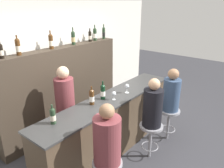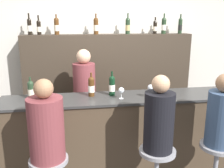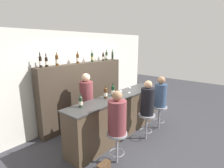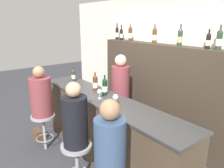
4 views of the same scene
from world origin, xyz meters
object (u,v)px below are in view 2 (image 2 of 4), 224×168
at_px(wine_bottle_backbar_5, 155,27).
at_px(wine_glass_1, 151,88).
at_px(wine_bottle_backbar_4, 128,26).
at_px(wine_bottle_backbar_3, 96,26).
at_px(wine_bottle_counter_0, 31,90).
at_px(guest_seated_left, 46,126).
at_px(wine_bottle_counter_2, 112,85).
at_px(wine_bottle_counter_1, 91,86).
at_px(guest_seated_middle, 159,119).
at_px(wine_bottle_backbar_0, 29,26).
at_px(wine_bottle_backbar_1, 39,27).
at_px(guest_seated_right, 222,115).
at_px(wine_bottle_backbar_2, 57,26).
at_px(bar_stool_right, 217,155).
at_px(bartender, 85,105).
at_px(bar_stool_middle, 157,161).
at_px(wine_glass_0, 121,91).
at_px(wine_bottle_backbar_7, 180,26).
at_px(wine_bottle_backbar_6, 164,25).

distance_m(wine_bottle_backbar_5, wine_glass_1, 1.57).
relative_size(wine_bottle_backbar_4, wine_bottle_backbar_5, 1.23).
height_order(wine_bottle_backbar_3, wine_glass_1, wine_bottle_backbar_3).
xyz_separation_m(wine_bottle_backbar_3, wine_bottle_backbar_4, (0.54, 0.00, -0.00)).
height_order(wine_bottle_counter_0, guest_seated_left, guest_seated_left).
distance_m(wine_bottle_counter_2, guest_seated_left, 1.07).
relative_size(wine_bottle_counter_1, guest_seated_middle, 0.37).
height_order(wine_bottle_backbar_0, wine_bottle_backbar_5, wine_bottle_backbar_0).
height_order(wine_bottle_backbar_1, guest_seated_right, wine_bottle_backbar_1).
bearing_deg(wine_bottle_counter_0, wine_bottle_backbar_2, 76.45).
bearing_deg(wine_bottle_backbar_3, wine_bottle_backbar_2, 180.00).
relative_size(wine_bottle_counter_1, bar_stool_right, 0.48).
bearing_deg(bartender, wine_glass_1, -43.31).
height_order(bar_stool_middle, bartender, bartender).
distance_m(wine_bottle_counter_2, wine_bottle_backbar_5, 1.64).
relative_size(wine_glass_0, bartender, 0.09).
height_order(wine_bottle_counter_1, wine_bottle_backbar_4, wine_bottle_backbar_4).
relative_size(wine_bottle_backbar_7, bar_stool_middle, 0.52).
xyz_separation_m(wine_bottle_backbar_2, wine_bottle_backbar_6, (1.81, -0.00, 0.00)).
distance_m(wine_bottle_counter_2, wine_bottle_backbar_0, 1.78).
bearing_deg(wine_glass_0, bar_stool_right, -29.60).
height_order(wine_bottle_backbar_3, guest_seated_middle, wine_bottle_backbar_3).
xyz_separation_m(wine_bottle_backbar_4, bartender, (-0.78, -0.58, -1.16)).
distance_m(wine_bottle_backbar_1, bar_stool_middle, 2.72).
bearing_deg(wine_bottle_backbar_6, guest_seated_left, -134.26).
relative_size(wine_bottle_backbar_1, guest_seated_right, 0.38).
bearing_deg(guest_seated_right, wine_glass_1, 137.90).
height_order(wine_bottle_counter_0, guest_seated_right, guest_seated_right).
relative_size(wine_bottle_backbar_6, bar_stool_right, 0.54).
bearing_deg(bartender, wine_bottle_backbar_5, 24.66).
height_order(wine_bottle_backbar_1, wine_bottle_backbar_5, wine_bottle_backbar_1).
bearing_deg(bar_stool_right, wine_bottle_backbar_4, 108.80).
bearing_deg(wine_bottle_backbar_1, wine_bottle_backbar_0, 180.00).
relative_size(wine_bottle_counter_2, wine_bottle_backbar_2, 0.97).
height_order(wine_bottle_backbar_1, bar_stool_middle, wine_bottle_backbar_1).
bearing_deg(wine_glass_0, wine_bottle_backbar_6, 53.19).
bearing_deg(wine_bottle_counter_1, wine_bottle_backbar_6, 40.81).
bearing_deg(bar_stool_middle, wine_glass_0, 117.28).
bearing_deg(guest_seated_middle, wine_bottle_backbar_7, 62.27).
bearing_deg(wine_bottle_backbar_6, wine_glass_0, -126.81).
height_order(bar_stool_middle, guest_seated_middle, guest_seated_middle).
height_order(bar_stool_middle, bar_stool_right, same).
xyz_separation_m(wine_bottle_backbar_7, bartender, (-1.71, -0.58, -1.16)).
relative_size(wine_bottle_backbar_5, wine_bottle_backbar_7, 0.85).
distance_m(wine_bottle_backbar_5, bar_stool_right, 2.34).
relative_size(wine_bottle_backbar_6, wine_glass_0, 2.38).
bearing_deg(wine_bottle_backbar_1, wine_glass_1, -42.07).
distance_m(wine_glass_1, bar_stool_right, 1.08).
bearing_deg(wine_bottle_backbar_7, wine_bottle_backbar_3, -180.00).
relative_size(wine_bottle_counter_2, guest_seated_left, 0.38).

